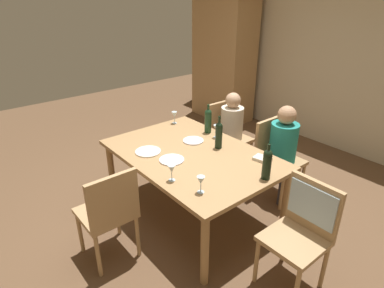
% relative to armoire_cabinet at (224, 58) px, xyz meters
% --- Properties ---
extents(ground_plane, '(10.00, 10.00, 0.00)m').
position_rel_armoire_cabinet_xyz_m(ground_plane, '(1.98, -2.35, -1.10)').
color(ground_plane, brown).
extents(rear_room_partition, '(6.40, 0.12, 2.70)m').
position_rel_armoire_cabinet_xyz_m(rear_room_partition, '(1.98, 0.45, 0.25)').
color(rear_room_partition, beige).
rests_on(rear_room_partition, ground_plane).
extents(armoire_cabinet, '(1.18, 0.62, 2.18)m').
position_rel_armoire_cabinet_xyz_m(armoire_cabinet, '(0.00, 0.00, 0.00)').
color(armoire_cabinet, '#A87F51').
rests_on(armoire_cabinet, ground_plane).
extents(dining_table, '(1.75, 1.19, 0.73)m').
position_rel_armoire_cabinet_xyz_m(dining_table, '(1.98, -2.35, -0.44)').
color(dining_table, '#A87F51').
rests_on(dining_table, ground_plane).
extents(chair_far_left, '(0.44, 0.44, 0.92)m').
position_rel_armoire_cabinet_xyz_m(chair_far_left, '(1.49, -1.37, -0.56)').
color(chair_far_left, tan).
rests_on(chair_far_left, ground_plane).
extents(chair_far_right, '(0.44, 0.44, 0.92)m').
position_rel_armoire_cabinet_xyz_m(chair_far_right, '(2.28, -1.37, -0.56)').
color(chair_far_right, tan).
rests_on(chair_far_right, ground_plane).
extents(chair_near, '(0.44, 0.44, 0.92)m').
position_rel_armoire_cabinet_xyz_m(chair_near, '(2.06, -3.32, -0.56)').
color(chair_near, tan).
rests_on(chair_near, ground_plane).
extents(chair_right_end, '(0.44, 0.46, 0.92)m').
position_rel_armoire_cabinet_xyz_m(chair_right_end, '(3.23, -2.22, -0.50)').
color(chair_right_end, tan).
rests_on(chair_right_end, ground_plane).
extents(person_woman_host, '(0.33, 0.28, 1.08)m').
position_rel_armoire_cabinet_xyz_m(person_woman_host, '(1.61, -1.37, -0.47)').
color(person_woman_host, '#33333D').
rests_on(person_woman_host, ground_plane).
extents(person_man_bearded, '(0.35, 0.30, 1.12)m').
position_rel_armoire_cabinet_xyz_m(person_man_bearded, '(2.40, -1.37, -0.45)').
color(person_man_bearded, '#33333D').
rests_on(person_man_bearded, ground_plane).
extents(wine_bottle_tall_green, '(0.07, 0.07, 0.35)m').
position_rel_armoire_cabinet_xyz_m(wine_bottle_tall_green, '(2.05, -2.06, -0.21)').
color(wine_bottle_tall_green, black).
rests_on(wine_bottle_tall_green, dining_table).
extents(wine_bottle_dark_red, '(0.08, 0.08, 0.34)m').
position_rel_armoire_cabinet_xyz_m(wine_bottle_dark_red, '(1.68, -1.87, -0.22)').
color(wine_bottle_dark_red, '#19381E').
rests_on(wine_bottle_dark_red, dining_table).
extents(wine_bottle_short_olive, '(0.08, 0.08, 0.33)m').
position_rel_armoire_cabinet_xyz_m(wine_bottle_short_olive, '(2.76, -2.16, -0.22)').
color(wine_bottle_short_olive, black).
rests_on(wine_bottle_short_olive, dining_table).
extents(wine_glass_near_left, '(0.07, 0.07, 0.15)m').
position_rel_armoire_cabinet_xyz_m(wine_glass_near_left, '(1.85, -1.90, -0.26)').
color(wine_glass_near_left, silver).
rests_on(wine_glass_near_left, dining_table).
extents(wine_glass_centre, '(0.07, 0.07, 0.15)m').
position_rel_armoire_cabinet_xyz_m(wine_glass_centre, '(2.57, -2.74, -0.26)').
color(wine_glass_centre, silver).
rests_on(wine_glass_centre, dining_table).
extents(wine_glass_near_right, '(0.07, 0.07, 0.15)m').
position_rel_armoire_cabinet_xyz_m(wine_glass_near_right, '(2.27, -2.81, -0.26)').
color(wine_glass_near_right, silver).
rests_on(wine_glass_near_right, dining_table).
extents(wine_glass_far, '(0.07, 0.07, 0.15)m').
position_rel_armoire_cabinet_xyz_m(wine_glass_far, '(1.21, -2.00, -0.26)').
color(wine_glass_far, silver).
rests_on(wine_glass_far, dining_table).
extents(dinner_plate_host, '(0.26, 0.26, 0.01)m').
position_rel_armoire_cabinet_xyz_m(dinner_plate_host, '(1.68, -2.68, -0.36)').
color(dinner_plate_host, white).
rests_on(dinner_plate_host, dining_table).
extents(dinner_plate_guest_left, '(0.23, 0.23, 0.01)m').
position_rel_armoire_cabinet_xyz_m(dinner_plate_guest_left, '(1.77, -2.16, -0.36)').
color(dinner_plate_guest_left, white).
rests_on(dinner_plate_guest_left, dining_table).
extents(dinner_plate_guest_right, '(0.24, 0.24, 0.01)m').
position_rel_armoire_cabinet_xyz_m(dinner_plate_guest_right, '(1.98, -2.60, -0.36)').
color(dinner_plate_guest_right, white).
rests_on(dinner_plate_guest_right, dining_table).
extents(folded_napkin, '(0.18, 0.15, 0.03)m').
position_rel_armoire_cabinet_xyz_m(folded_napkin, '(2.52, -1.92, -0.35)').
color(folded_napkin, beige).
rests_on(folded_napkin, dining_table).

